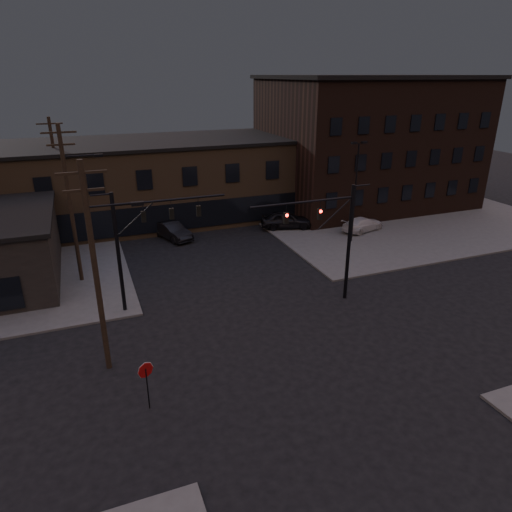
{
  "coord_description": "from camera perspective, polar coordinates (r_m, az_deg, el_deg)",
  "views": [
    {
      "loc": [
        -9.57,
        -19.76,
        14.52
      ],
      "look_at": [
        0.4,
        5.88,
        3.5
      ],
      "focal_mm": 32.0,
      "sensor_mm": 36.0,
      "label": 1
    }
  ],
  "objects": [
    {
      "name": "lot_light_b",
      "position": [
        48.99,
        15.15,
        10.49
      ],
      "size": [
        1.5,
        0.28,
        9.14
      ],
      "color": "black",
      "rests_on": "ground"
    },
    {
      "name": "sidewalk_ne",
      "position": [
        54.31,
        15.34,
        5.62
      ],
      "size": [
        30.0,
        30.0,
        0.15
      ],
      "primitive_type": "cube",
      "color": "#474744",
      "rests_on": "ground"
    },
    {
      "name": "utility_pole_mid",
      "position": [
        34.8,
        -22.14,
        6.25
      ],
      "size": [
        3.7,
        0.28,
        11.5
      ],
      "color": "black",
      "rests_on": "ground"
    },
    {
      "name": "stop_sign",
      "position": [
        21.89,
        -13.57,
        -14.26
      ],
      "size": [
        0.72,
        0.33,
        2.48
      ],
      "color": "black",
      "rests_on": "ground"
    },
    {
      "name": "building_right",
      "position": [
        56.1,
        13.62,
        13.53
      ],
      "size": [
        22.0,
        16.0,
        14.0
      ],
      "primitive_type": "cube",
      "color": "black",
      "rests_on": "ground"
    },
    {
      "name": "utility_pole_far",
      "position": [
        46.63,
        -23.53,
        9.24
      ],
      "size": [
        2.2,
        0.28,
        11.0
      ],
      "color": "black",
      "rests_on": "ground"
    },
    {
      "name": "parked_car_lot_a",
      "position": [
        45.66,
        3.79,
        4.56
      ],
      "size": [
        5.38,
        3.41,
        1.71
      ],
      "primitive_type": "imported",
      "rotation": [
        0.0,
        0.0,
        1.27
      ],
      "color": "black",
      "rests_on": "sidewalk_ne"
    },
    {
      "name": "parked_car_lot_b",
      "position": [
        45.98,
        13.2,
        3.9
      ],
      "size": [
        4.97,
        3.06,
        1.35
      ],
      "primitive_type": "imported",
      "rotation": [
        0.0,
        0.0,
        1.84
      ],
      "color": "silver",
      "rests_on": "sidewalk_ne"
    },
    {
      "name": "car_crossing",
      "position": [
        43.67,
        -10.47,
        3.13
      ],
      "size": [
        3.33,
        5.09,
        1.58
      ],
      "primitive_type": "imported",
      "rotation": [
        0.0,
        0.0,
        0.38
      ],
      "color": "black",
      "rests_on": "ground"
    },
    {
      "name": "traffic_signal_near",
      "position": [
        30.06,
        9.83,
        2.89
      ],
      "size": [
        7.12,
        0.24,
        8.0
      ],
      "color": "black",
      "rests_on": "ground"
    },
    {
      "name": "utility_pole_near",
      "position": [
        23.42,
        -19.35,
        -1.15
      ],
      "size": [
        3.7,
        0.28,
        11.0
      ],
      "color": "black",
      "rests_on": "ground"
    },
    {
      "name": "lot_light_a",
      "position": [
        41.6,
        12.37,
        8.82
      ],
      "size": [
        1.5,
        0.28,
        9.14
      ],
      "color": "black",
      "rests_on": "ground"
    },
    {
      "name": "traffic_signal_far",
      "position": [
        29.49,
        -14.55,
        2.29
      ],
      "size": [
        7.12,
        0.24,
        8.0
      ],
      "color": "black",
      "rests_on": "ground"
    },
    {
      "name": "ground",
      "position": [
        26.32,
        3.91,
        -11.71
      ],
      "size": [
        140.0,
        140.0,
        0.0
      ],
      "primitive_type": "plane",
      "color": "black",
      "rests_on": "ground"
    },
    {
      "name": "building_row",
      "position": [
        49.84,
        -9.81,
        9.32
      ],
      "size": [
        40.0,
        12.0,
        8.0
      ],
      "primitive_type": "cube",
      "color": "brown",
      "rests_on": "ground"
    }
  ]
}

